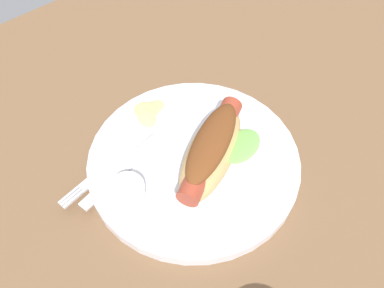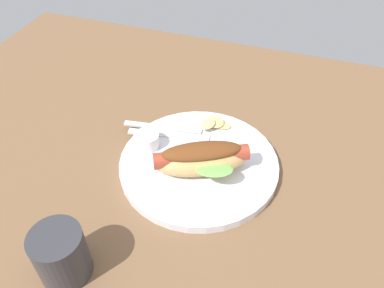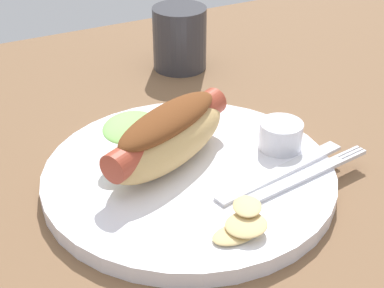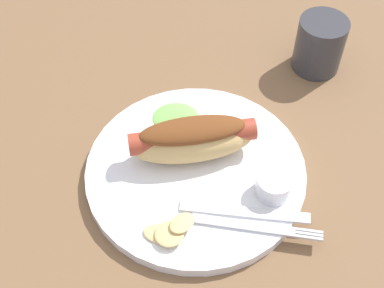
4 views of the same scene
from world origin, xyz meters
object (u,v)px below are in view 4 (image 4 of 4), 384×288
(knife, at_px, (245,212))
(drinking_cup, at_px, (319,45))
(plate, at_px, (196,172))
(chips_pile, at_px, (170,231))
(hot_dog, at_px, (192,138))
(fork, at_px, (254,227))
(sauce_ramekin, at_px, (275,182))

(knife, bearing_deg, drinking_cup, 71.95)
(plate, xyz_separation_m, chips_pile, (0.00, 0.10, 0.02))
(hot_dog, bearing_deg, knife, -64.82)
(hot_dog, relative_size, chips_pile, 2.77)
(hot_dog, xyz_separation_m, knife, (-0.09, 0.07, -0.03))
(plate, distance_m, drinking_cup, 0.27)
(hot_dog, height_order, fork, hot_dog)
(sauce_ramekin, height_order, fork, sauce_ramekin)
(hot_dog, height_order, knife, hot_dog)
(plate, distance_m, knife, 0.09)
(hot_dog, distance_m, sauce_ramekin, 0.11)
(knife, relative_size, drinking_cup, 1.86)
(sauce_ramekin, height_order, drinking_cup, drinking_cup)
(hot_dog, height_order, drinking_cup, drinking_cup)
(sauce_ramekin, bearing_deg, drinking_cup, -92.80)
(plate, height_order, sauce_ramekin, sauce_ramekin)
(fork, bearing_deg, chips_pile, -165.87)
(chips_pile, relative_size, drinking_cup, 0.72)
(plate, xyz_separation_m, sauce_ramekin, (-0.10, 0.00, 0.02))
(plate, xyz_separation_m, hot_dog, (0.01, -0.02, 0.04))
(sauce_ramekin, relative_size, drinking_cup, 0.53)
(fork, bearing_deg, hot_dog, 132.41)
(plate, bearing_deg, fork, 145.86)
(plate, bearing_deg, hot_dog, -61.99)
(plate, bearing_deg, drinking_cup, -114.28)
(plate, relative_size, drinking_cup, 3.36)
(fork, bearing_deg, plate, 137.40)
(sauce_ramekin, bearing_deg, fork, 80.42)
(fork, xyz_separation_m, knife, (0.02, -0.02, -0.00))
(knife, height_order, chips_pile, chips_pile)
(sauce_ramekin, relative_size, knife, 0.28)
(sauce_ramekin, xyz_separation_m, fork, (0.01, 0.06, -0.01))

